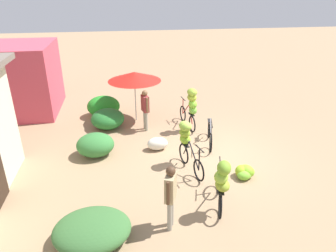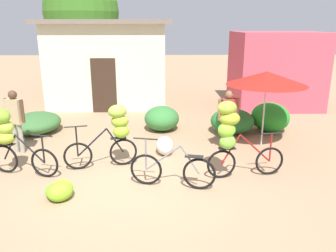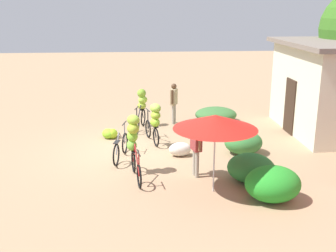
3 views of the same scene
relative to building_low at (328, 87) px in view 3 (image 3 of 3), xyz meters
name	(u,v)px [view 3 (image 3 of 3)]	position (x,y,z in m)	size (l,w,h in m)	color
ground_plane	(130,150)	(1.50, -7.23, -1.69)	(60.00, 60.00, 0.00)	#9C7D5C
building_low	(328,87)	(0.00, 0.00, 0.00)	(5.00, 3.20, 3.33)	beige
hedge_bush_front_left	(216,115)	(-1.72, -3.76, -1.40)	(1.43, 1.69, 0.59)	#376733
hedge_bush_front_right	(243,142)	(2.11, -3.62, -1.32)	(1.07, 1.21, 0.74)	#347736
hedge_bush_mid	(251,168)	(4.24, -3.97, -1.32)	(1.30, 1.27, 0.73)	#27702E
hedge_bush_by_door	(273,184)	(5.45, -3.78, -1.25)	(1.13, 1.35, 0.87)	#248E26
market_umbrella	(215,122)	(4.82, -5.10, 0.15)	(2.08, 2.08, 2.02)	beige
bicycle_leftmost	(141,105)	(-1.18, -6.78, -0.81)	(1.60, 0.60, 1.48)	black
bicycle_near_pile	(154,120)	(1.01, -6.40, -0.81)	(1.64, 0.56, 1.45)	black
bicycle_center_loaded	(121,148)	(2.30, -7.50, -1.32)	(1.72, 0.43, 1.01)	black
bicycle_by_shop	(134,140)	(3.56, -7.10, -0.67)	(1.72, 0.47, 1.69)	black
banana_pile_on_ground	(111,134)	(0.13, -7.93, -1.53)	(0.69, 0.71, 0.35)	#86AE3B
produce_sack	(180,149)	(2.17, -5.65, -1.47)	(0.70, 0.44, 0.44)	silver
person_vendor	(196,143)	(3.81, -5.40, -0.73)	(0.57, 0.29, 1.58)	gray
person_bystander	(174,99)	(-1.56, -5.49, -0.70)	(0.54, 0.33, 1.62)	gray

